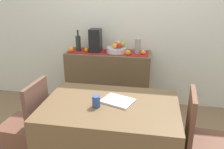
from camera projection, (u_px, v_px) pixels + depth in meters
name	position (u px, v px, depth m)	size (l,w,h in m)	color
ground_plane	(114.00, 144.00, 2.81)	(6.40, 6.40, 0.02)	#7F6349
room_wall_rear	(128.00, 15.00, 3.42)	(6.40, 0.06, 2.70)	silver
sideboard_console	(108.00, 80.00, 3.54)	(1.21, 0.42, 0.85)	brown
table_runner	(108.00, 52.00, 3.39)	(1.14, 0.32, 0.01)	maroon
fruit_bowl	(116.00, 50.00, 3.36)	(0.28, 0.28, 0.07)	silver
apple_rear	(119.00, 46.00, 3.28)	(0.07, 0.07, 0.07)	red
apple_center	(115.00, 46.00, 3.29)	(0.07, 0.07, 0.07)	gold
apple_front	(116.00, 45.00, 3.35)	(0.07, 0.07, 0.07)	#BD3922
apple_left	(119.00, 43.00, 3.41)	(0.08, 0.08, 0.08)	gold
apple_upper	(123.00, 44.00, 3.36)	(0.08, 0.08, 0.08)	#89AF33
wine_bottle	(78.00, 43.00, 3.42)	(0.07, 0.07, 0.31)	#223127
coffee_maker	(95.00, 41.00, 3.36)	(0.16, 0.18, 0.33)	black
ceramic_vase	(138.00, 46.00, 3.28)	(0.08, 0.08, 0.21)	gray
orange_loose_far	(128.00, 53.00, 3.23)	(0.08, 0.08, 0.08)	orange
orange_loose_end	(87.00, 50.00, 3.39)	(0.07, 0.07, 0.07)	orange
orange_loose_mid	(71.00, 49.00, 3.39)	(0.08, 0.08, 0.08)	orange
orange_loose_near_bowl	(143.00, 52.00, 3.26)	(0.07, 0.07, 0.07)	orange
dining_table	(110.00, 138.00, 2.29)	(1.24, 0.84, 0.74)	brown
open_book	(118.00, 101.00, 2.19)	(0.28, 0.21, 0.02)	white
coffee_cup	(96.00, 101.00, 2.09)	(0.07, 0.07, 0.10)	#344D90
chair_near_window	(27.00, 138.00, 2.47)	(0.43, 0.43, 0.90)	brown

